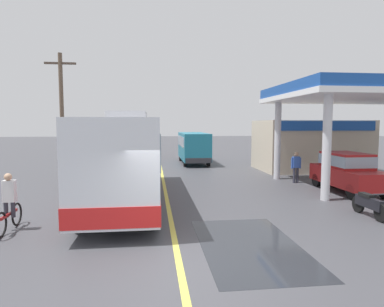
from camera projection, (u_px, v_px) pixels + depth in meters
ground at (160, 162)px, 27.45m from camera, size 120.00×120.00×0.00m
lane_divider_stripe at (161, 171)px, 22.50m from camera, size 0.16×50.00×0.01m
wet_puddle_patch at (249, 245)px, 8.66m from camera, size 2.54×4.58×0.01m
coach_bus_main at (127, 159)px, 13.75m from camera, size 2.60×11.04×3.69m
gas_station_roadside at (326, 133)px, 20.82m from camera, size 9.10×11.95×5.10m
car_at_pump at (347, 170)px, 15.49m from camera, size 1.70×4.20×1.82m
minibus_opposing_lane at (193, 145)px, 26.74m from camera, size 2.04×6.13×2.44m
cyclist_on_shoulder at (9, 205)px, 9.78m from camera, size 0.34×1.82×1.72m
motorcycle_parked_forecourt at (369, 204)px, 11.27m from camera, size 0.55×1.80×0.92m
pedestrian_near_pump at (296, 166)px, 17.81m from camera, size 0.55×0.22×1.66m
car_trailing_behind_bus at (140, 147)px, 30.99m from camera, size 1.70×4.20×1.82m
utility_pole_roadside at (62, 113)px, 19.76m from camera, size 1.80×0.24×7.32m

